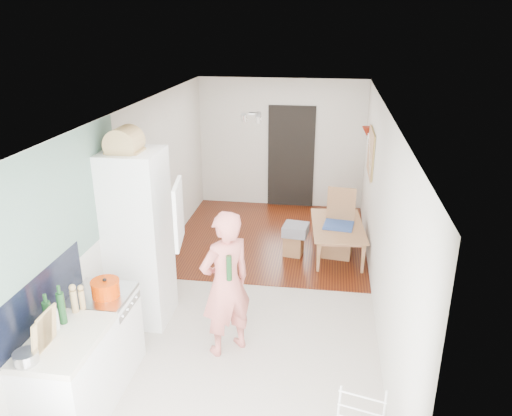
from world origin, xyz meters
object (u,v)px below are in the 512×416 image
(dining_chair, at_px, (339,224))
(stool, at_px, (293,244))
(dining_table, at_px, (338,242))
(person, at_px, (225,272))

(dining_chair, xyz_separation_m, stool, (-0.69, -0.11, -0.34))
(dining_table, height_order, stool, dining_table)
(dining_table, height_order, dining_chair, dining_chair)
(person, height_order, dining_chair, person)
(dining_table, relative_size, dining_chair, 1.14)
(person, height_order, dining_table, person)
(dining_table, bearing_deg, person, 150.11)
(dining_chair, bearing_deg, person, -107.79)
(person, xyz_separation_m, dining_chair, (1.24, 2.64, -0.47))
(dining_chair, height_order, stool, dining_chair)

